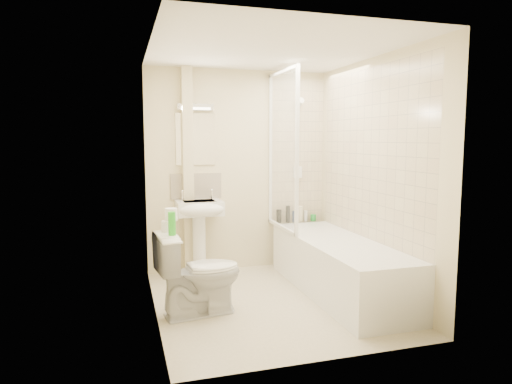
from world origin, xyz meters
name	(u,v)px	position (x,y,z in m)	size (l,w,h in m)	color
floor	(271,301)	(0.00, 0.00, 0.00)	(2.50, 2.50, 0.00)	beige
wall_back	(239,171)	(0.00, 1.25, 1.20)	(2.20, 0.02, 2.40)	beige
wall_left	(153,183)	(-1.10, 0.00, 1.20)	(0.02, 2.50, 2.40)	beige
wall_right	(374,177)	(1.10, 0.00, 1.20)	(0.02, 2.50, 2.40)	beige
ceiling	(272,50)	(0.00, 0.00, 2.40)	(2.20, 2.50, 0.02)	white
tile_back	(297,152)	(0.75, 1.24, 1.42)	(0.70, 0.01, 1.75)	beige
tile_right	(371,155)	(1.09, 0.05, 1.42)	(0.01, 2.10, 1.75)	beige
pipe_boxing	(188,172)	(-0.62, 1.19, 1.20)	(0.12, 0.12, 2.40)	beige
splashback	(196,186)	(-0.52, 1.24, 1.03)	(0.60, 0.01, 0.30)	beige
mirror	(195,139)	(-0.52, 1.24, 1.58)	(0.46, 0.01, 0.60)	white
strip_light	(195,107)	(-0.52, 1.22, 1.95)	(0.42, 0.07, 0.07)	silver
bathtub	(338,265)	(0.75, 0.05, 0.29)	(0.70, 2.10, 0.55)	white
shower_screen	(282,151)	(0.40, 0.80, 1.45)	(0.04, 0.92, 1.80)	white
shower_fixture	(298,142)	(0.75, 1.19, 1.55)	(0.10, 0.16, 0.99)	white
pedestal_sink	(200,216)	(-0.52, 1.01, 0.70)	(0.52, 0.48, 1.00)	white
bottle_black_a	(279,216)	(0.49, 1.16, 0.63)	(0.06, 0.06, 0.16)	black
bottle_black_b	(288,214)	(0.61, 1.16, 0.65)	(0.05, 0.05, 0.21)	black
bottle_blue	(294,217)	(0.70, 1.16, 0.62)	(0.06, 0.06, 0.14)	navy
bottle_cream	(300,214)	(0.77, 1.16, 0.65)	(0.07, 0.07, 0.20)	beige
bottle_white_b	(306,216)	(0.85, 1.16, 0.62)	(0.05, 0.05, 0.14)	silver
bottle_green	(313,218)	(0.95, 1.16, 0.59)	(0.07, 0.07, 0.08)	green
toilet	(199,273)	(-0.72, -0.12, 0.38)	(0.80, 0.53, 0.77)	white
toilet_roll_lower	(168,226)	(-0.98, -0.06, 0.82)	(0.11, 0.11, 0.10)	white
toilet_roll_upper	(171,214)	(-0.95, -0.05, 0.92)	(0.11, 0.11, 0.11)	white
green_bottle	(172,224)	(-0.97, -0.23, 0.87)	(0.06, 0.06, 0.20)	green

